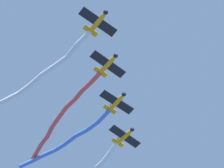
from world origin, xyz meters
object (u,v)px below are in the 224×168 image
(airplane_lead, at_px, (98,22))
(airplane_left_wing, at_px, (108,64))
(airplane_slot, at_px, (125,136))
(airplane_right_wing, at_px, (117,102))

(airplane_lead, xyz_separation_m, airplane_left_wing, (8.75, -0.03, 0.25))
(airplane_lead, height_order, airplane_left_wing, airplane_left_wing)
(airplane_slot, bearing_deg, airplane_right_wing, -51.46)
(airplane_lead, distance_m, airplane_right_wing, 17.51)
(airplane_right_wing, xyz_separation_m, airplane_slot, (8.76, -0.03, 0.25))
(airplane_lead, distance_m, airplane_left_wing, 8.76)
(airplane_left_wing, bearing_deg, airplane_lead, -50.08)
(airplane_left_wing, height_order, airplane_slot, airplane_slot)
(airplane_lead, relative_size, airplane_right_wing, 1.00)
(airplane_lead, bearing_deg, airplane_right_wing, 131.63)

